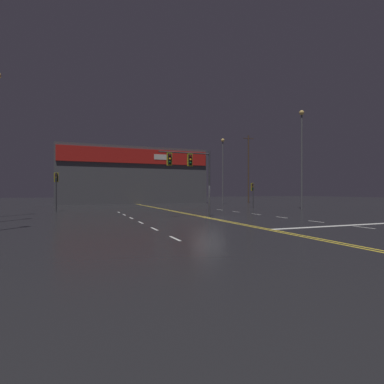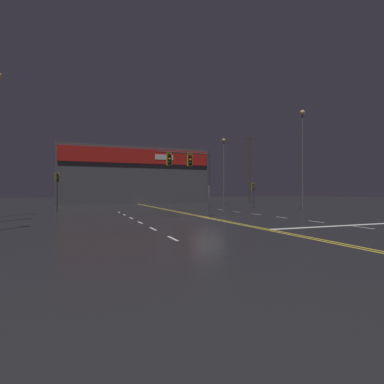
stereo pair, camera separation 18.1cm
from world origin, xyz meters
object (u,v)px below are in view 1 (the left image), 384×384
Objects in this scene: traffic_signal_corner_northwest at (56,183)px; streetlight_near_right at (223,163)px; streetlight_far_left at (302,148)px; traffic_signal_median at (189,166)px; traffic_signal_corner_northeast at (253,190)px.

traffic_signal_corner_northwest is 0.37× the size of streetlight_near_right.
streetlight_near_right is at bearing 96.44° from streetlight_far_left.
streetlight_near_right reaches higher than traffic_signal_median.
traffic_signal_corner_northwest is at bearing -156.97° from streetlight_near_right.
streetlight_near_right is (14.49, 22.49, 2.78)m from traffic_signal_median.
traffic_signal_corner_northwest is 27.59m from streetlight_far_left.
traffic_signal_corner_northeast is 22.86m from traffic_signal_corner_northwest.
traffic_signal_corner_northeast is 0.29× the size of streetlight_near_right.
streetlight_far_left reaches higher than traffic_signal_corner_northwest.
traffic_signal_corner_northwest is at bearing 167.23° from streetlight_far_left.
traffic_signal_corner_northwest reaches higher than traffic_signal_corner_northeast.
streetlight_near_right is at bearing 80.92° from traffic_signal_corner_northeast.
traffic_signal_median is 26.89m from streetlight_near_right.
streetlight_far_left is (1.87, -16.53, 0.36)m from streetlight_near_right.
traffic_signal_corner_northeast is at bearing 39.81° from traffic_signal_median.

